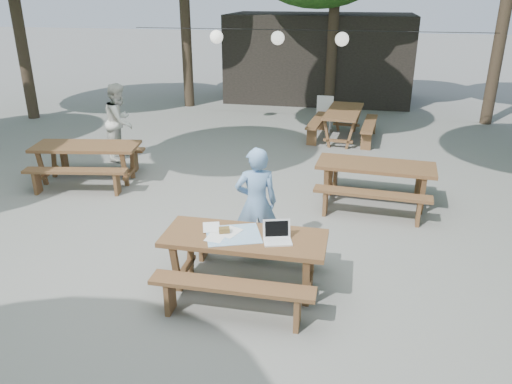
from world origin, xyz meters
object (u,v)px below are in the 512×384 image
object	(u,v)px
second_person	(120,122)
plastic_chair	(323,121)
picnic_table_nw	(88,163)
main_picnic_table	(245,262)
woman	(256,203)

from	to	relation	value
second_person	plastic_chair	world-z (taller)	second_person
picnic_table_nw	plastic_chair	world-z (taller)	plastic_chair
picnic_table_nw	main_picnic_table	bearing A→B (deg)	-48.53
picnic_table_nw	second_person	world-z (taller)	second_person
second_person	plastic_chair	size ratio (longest dim) A/B	1.87
picnic_table_nw	woman	xyz separation A→B (m)	(3.83, -2.24, 0.42)
second_person	plastic_chair	bearing A→B (deg)	-56.65
picnic_table_nw	woman	size ratio (longest dim) A/B	1.33
picnic_table_nw	second_person	bearing A→B (deg)	80.45
woman	plastic_chair	size ratio (longest dim) A/B	1.79
main_picnic_table	woman	distance (m)	0.98
main_picnic_table	picnic_table_nw	xyz separation A→B (m)	(-3.87, 3.12, 0.00)
main_picnic_table	second_person	bearing A→B (deg)	129.93
second_person	main_picnic_table	bearing A→B (deg)	-144.80
main_picnic_table	picnic_table_nw	size ratio (longest dim) A/B	0.94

